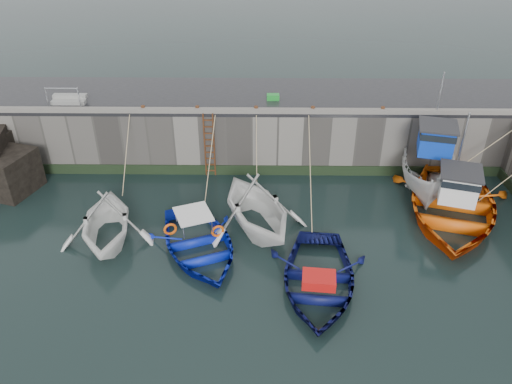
{
  "coord_description": "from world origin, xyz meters",
  "views": [
    {
      "loc": [
        0.46,
        -11.21,
        12.06
      ],
      "look_at": [
        0.24,
        6.4,
        1.2
      ],
      "focal_mm": 35.0,
      "sensor_mm": 36.0,
      "label": 1
    }
  ],
  "objects_px": {
    "boat_near_white": "(109,240)",
    "bollard_e": "(383,110)",
    "bollard_b": "(197,109)",
    "bollard_a": "(143,109)",
    "boat_near_blacktrim": "(256,228)",
    "bollard_c": "(256,109)",
    "boat_far_white": "(429,167)",
    "bollard_d": "(313,109)",
    "boat_far_orange": "(452,205)",
    "ladder": "(209,146)",
    "boat_near_blue": "(199,250)",
    "fish_crate": "(273,97)",
    "boat_near_navy": "(317,286)"
  },
  "relations": [
    {
      "from": "ladder",
      "to": "boat_far_orange",
      "type": "distance_m",
      "value": 11.11
    },
    {
      "from": "boat_near_blacktrim",
      "to": "boat_far_orange",
      "type": "distance_m",
      "value": 8.37
    },
    {
      "from": "boat_near_white",
      "to": "boat_near_navy",
      "type": "xyz_separation_m",
      "value": [
        8.06,
        -2.58,
        0.0
      ]
    },
    {
      "from": "boat_near_navy",
      "to": "bollard_d",
      "type": "bearing_deg",
      "value": 93.34
    },
    {
      "from": "boat_far_white",
      "to": "fish_crate",
      "type": "xyz_separation_m",
      "value": [
        -7.13,
        2.86,
        2.26
      ]
    },
    {
      "from": "boat_near_blacktrim",
      "to": "bollard_d",
      "type": "bearing_deg",
      "value": 37.62
    },
    {
      "from": "boat_near_blacktrim",
      "to": "bollard_c",
      "type": "distance_m",
      "value": 5.76
    },
    {
      "from": "boat_near_blue",
      "to": "boat_far_white",
      "type": "relative_size",
      "value": 0.79
    },
    {
      "from": "boat_far_white",
      "to": "bollard_b",
      "type": "relative_size",
      "value": 23.99
    },
    {
      "from": "boat_near_blue",
      "to": "boat_far_orange",
      "type": "bearing_deg",
      "value": -8.1
    },
    {
      "from": "bollard_d",
      "to": "boat_near_navy",
      "type": "bearing_deg",
      "value": -92.39
    },
    {
      "from": "ladder",
      "to": "fish_crate",
      "type": "height_order",
      "value": "fish_crate"
    },
    {
      "from": "fish_crate",
      "to": "bollard_c",
      "type": "xyz_separation_m",
      "value": [
        -0.8,
        -1.55,
        0.0
      ]
    },
    {
      "from": "boat_near_blacktrim",
      "to": "bollard_a",
      "type": "xyz_separation_m",
      "value": [
        -5.26,
        4.71,
        3.3
      ]
    },
    {
      "from": "bollard_e",
      "to": "bollard_c",
      "type": "bearing_deg",
      "value": 180.0
    },
    {
      "from": "fish_crate",
      "to": "boat_far_orange",
      "type": "bearing_deg",
      "value": -36.27
    },
    {
      "from": "boat_far_white",
      "to": "bollard_d",
      "type": "distance_m",
      "value": 5.94
    },
    {
      "from": "boat_near_navy",
      "to": "bollard_c",
      "type": "height_order",
      "value": "bollard_c"
    },
    {
      "from": "bollard_e",
      "to": "bollard_a",
      "type": "bearing_deg",
      "value": 180.0
    },
    {
      "from": "boat_far_white",
      "to": "bollard_d",
      "type": "height_order",
      "value": "boat_far_white"
    },
    {
      "from": "bollard_a",
      "to": "boat_near_navy",
      "type": "bearing_deg",
      "value": -47.7
    },
    {
      "from": "boat_near_white",
      "to": "boat_near_navy",
      "type": "relative_size",
      "value": 0.84
    },
    {
      "from": "boat_near_white",
      "to": "boat_near_blacktrim",
      "type": "relative_size",
      "value": 0.89
    },
    {
      "from": "fish_crate",
      "to": "boat_near_white",
      "type": "bearing_deg",
      "value": -134.29
    },
    {
      "from": "boat_near_white",
      "to": "bollard_e",
      "type": "relative_size",
      "value": 16.14
    },
    {
      "from": "bollard_e",
      "to": "bollard_d",
      "type": "bearing_deg",
      "value": 180.0
    },
    {
      "from": "boat_far_orange",
      "to": "bollard_d",
      "type": "xyz_separation_m",
      "value": [
        -5.74,
        3.67,
        2.8
      ]
    },
    {
      "from": "bollard_a",
      "to": "bollard_b",
      "type": "relative_size",
      "value": 1.0
    },
    {
      "from": "bollard_a",
      "to": "bollard_b",
      "type": "distance_m",
      "value": 2.5
    },
    {
      "from": "boat_far_white",
      "to": "bollard_e",
      "type": "distance_m",
      "value": 3.38
    },
    {
      "from": "boat_near_blacktrim",
      "to": "boat_near_navy",
      "type": "distance_m",
      "value": 4.12
    },
    {
      "from": "bollard_b",
      "to": "bollard_a",
      "type": "bearing_deg",
      "value": 180.0
    },
    {
      "from": "boat_near_blue",
      "to": "boat_near_blacktrim",
      "type": "height_order",
      "value": "boat_near_blacktrim"
    },
    {
      "from": "boat_far_orange",
      "to": "bollard_c",
      "type": "height_order",
      "value": "boat_far_orange"
    },
    {
      "from": "boat_near_navy",
      "to": "bollard_d",
      "type": "xyz_separation_m",
      "value": [
        0.34,
        8.2,
        3.3
      ]
    },
    {
      "from": "boat_near_blacktrim",
      "to": "boat_far_orange",
      "type": "bearing_deg",
      "value": -16.83
    },
    {
      "from": "boat_near_blue",
      "to": "bollard_b",
      "type": "distance_m",
      "value": 7.08
    },
    {
      "from": "boat_near_blacktrim",
      "to": "boat_near_navy",
      "type": "xyz_separation_m",
      "value": [
        2.2,
        -3.48,
        0.0
      ]
    },
    {
      "from": "bollard_b",
      "to": "bollard_c",
      "type": "xyz_separation_m",
      "value": [
        2.7,
        0.0,
        0.0
      ]
    },
    {
      "from": "boat_far_orange",
      "to": "bollard_b",
      "type": "bearing_deg",
      "value": 178.35
    },
    {
      "from": "fish_crate",
      "to": "bollard_a",
      "type": "height_order",
      "value": "bollard_a"
    },
    {
      "from": "bollard_c",
      "to": "bollard_e",
      "type": "relative_size",
      "value": 1.0
    },
    {
      "from": "boat_far_white",
      "to": "bollard_c",
      "type": "relative_size",
      "value": 23.99
    },
    {
      "from": "boat_near_white",
      "to": "bollard_a",
      "type": "bearing_deg",
      "value": 73.98
    },
    {
      "from": "boat_near_navy",
      "to": "bollard_c",
      "type": "xyz_separation_m",
      "value": [
        -2.26,
        8.2,
        3.3
      ]
    },
    {
      "from": "ladder",
      "to": "bollard_c",
      "type": "height_order",
      "value": "bollard_c"
    },
    {
      "from": "boat_near_white",
      "to": "bollard_e",
      "type": "height_order",
      "value": "bollard_e"
    },
    {
      "from": "boat_near_white",
      "to": "boat_near_blacktrim",
      "type": "bearing_deg",
      "value": -1.16
    },
    {
      "from": "ladder",
      "to": "boat_near_blacktrim",
      "type": "height_order",
      "value": "ladder"
    },
    {
      "from": "boat_near_blue",
      "to": "boat_far_orange",
      "type": "relative_size",
      "value": 0.61
    }
  ]
}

